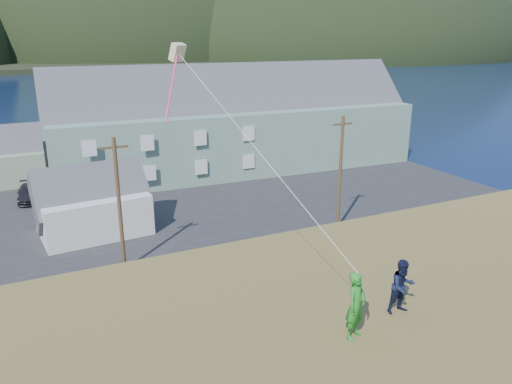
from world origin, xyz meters
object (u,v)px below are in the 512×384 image
shed_palegreen_far (26,155)px  kite_flyer_green (356,306)px  kite_flyer_navy (402,287)px  lodge (236,121)px  shed_white (92,203)px  wharf (7,150)px

shed_palegreen_far → kite_flyer_green: (6.40, -45.10, 5.38)m
shed_palegreen_far → kite_flyer_navy: size_ratio=6.93×
lodge → shed_white: bearing=-140.7°
shed_palegreen_far → kite_flyer_navy: kite_flyer_navy is taller
wharf → kite_flyer_navy: 60.09m
wharf → shed_white: shed_white is taller
wharf → lodge: bearing=-38.9°
shed_white → kite_flyer_navy: 28.32m
lodge → shed_palegreen_far: size_ratio=3.76×
wharf → kite_flyer_navy: bearing=-80.1°
shed_white → shed_palegreen_far: (-3.80, 17.28, 0.24)m
shed_palegreen_far → wharf: bearing=98.5°
shed_white → kite_flyer_green: (2.60, -27.82, 5.62)m
wharf → shed_palegreen_far: bearing=-81.8°
wharf → kite_flyer_green: (8.43, -59.14, 7.61)m
lodge → kite_flyer_navy: (-12.64, -40.26, 2.73)m
wharf → lodge: (22.87, -18.48, 4.77)m
wharf → kite_flyer_green: bearing=-81.9°
shed_palegreen_far → lodge: bearing=-11.7°
shed_white → kite_flyer_navy: size_ratio=5.57×
kite_flyer_navy → kite_flyer_green: bearing=-163.2°
lodge → kite_flyer_green: bearing=-107.3°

